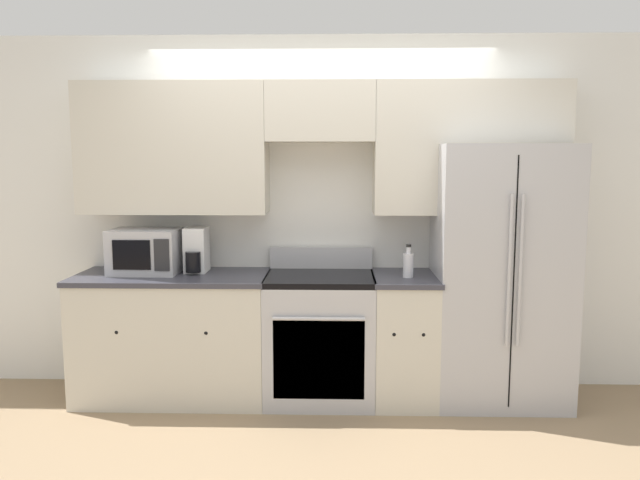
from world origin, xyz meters
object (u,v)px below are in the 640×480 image
object	(u,v)px
bottle	(408,264)
refrigerator	(499,274)
microwave	(146,251)
oven_range	(320,336)

from	to	relation	value
bottle	refrigerator	bearing A→B (deg)	9.84
refrigerator	microwave	distance (m)	2.52
oven_range	refrigerator	distance (m)	1.34
oven_range	microwave	world-z (taller)	microwave
refrigerator	oven_range	bearing A→B (deg)	-177.53
oven_range	refrigerator	bearing A→B (deg)	2.47
refrigerator	bottle	distance (m)	0.67
refrigerator	bottle	bearing A→B (deg)	-170.16
oven_range	bottle	size ratio (longest dim) A/B	4.59
refrigerator	microwave	bearing A→B (deg)	180.00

